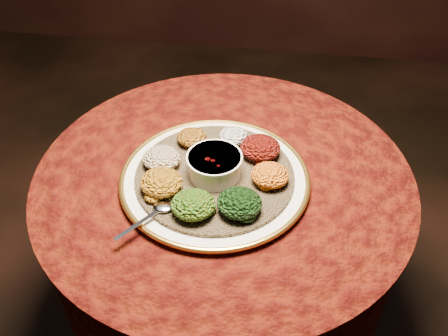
# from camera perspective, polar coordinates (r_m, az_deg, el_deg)

# --- Properties ---
(table) EXTENTS (0.96, 0.96, 0.73)m
(table) POSITION_cam_1_polar(r_m,az_deg,el_deg) (1.39, -0.04, -6.11)
(table) COLOR black
(table) RESTS_ON ground
(platter) EXTENTS (0.55, 0.55, 0.02)m
(platter) POSITION_cam_1_polar(r_m,az_deg,el_deg) (1.23, -1.06, -1.23)
(platter) COLOR white
(platter) RESTS_ON table
(injera) EXTENTS (0.50, 0.50, 0.01)m
(injera) POSITION_cam_1_polar(r_m,az_deg,el_deg) (1.22, -1.07, -0.86)
(injera) COLOR brown
(injera) RESTS_ON platter
(stew_bowl) EXTENTS (0.14, 0.14, 0.06)m
(stew_bowl) POSITION_cam_1_polar(r_m,az_deg,el_deg) (1.20, -1.09, 0.46)
(stew_bowl) COLOR white
(stew_bowl) RESTS_ON injera
(spoon) EXTENTS (0.11, 0.13, 0.01)m
(spoon) POSITION_cam_1_polar(r_m,az_deg,el_deg) (1.14, -7.43, -4.75)
(spoon) COLOR silver
(spoon) RESTS_ON injera
(portion_ayib) EXTENTS (0.08, 0.07, 0.04)m
(portion_ayib) POSITION_cam_1_polar(r_m,az_deg,el_deg) (1.30, 1.09, 3.68)
(portion_ayib) COLOR white
(portion_ayib) RESTS_ON injera
(portion_kitfo) EXTENTS (0.10, 0.10, 0.05)m
(portion_kitfo) POSITION_cam_1_polar(r_m,az_deg,el_deg) (1.26, 4.18, 2.34)
(portion_kitfo) COLOR black
(portion_kitfo) RESTS_ON injera
(portion_tikil) EXTENTS (0.09, 0.09, 0.04)m
(portion_tikil) POSITION_cam_1_polar(r_m,az_deg,el_deg) (1.19, 5.28, -0.81)
(portion_tikil) COLOR #C08010
(portion_tikil) RESTS_ON injera
(portion_gomen) EXTENTS (0.10, 0.10, 0.05)m
(portion_gomen) POSITION_cam_1_polar(r_m,az_deg,el_deg) (1.12, 1.77, -4.02)
(portion_gomen) COLOR black
(portion_gomen) RESTS_ON injera
(portion_mixveg) EXTENTS (0.10, 0.10, 0.05)m
(portion_mixveg) POSITION_cam_1_polar(r_m,az_deg,el_deg) (1.11, -3.55, -4.20)
(portion_mixveg) COLOR #AA330A
(portion_mixveg) RESTS_ON injera
(portion_kik) EXTENTS (0.10, 0.10, 0.05)m
(portion_kik) POSITION_cam_1_polar(r_m,az_deg,el_deg) (1.17, -7.16, -1.64)
(portion_kik) COLOR #B26D0F
(portion_kik) RESTS_ON injera
(portion_timatim) EXTENTS (0.09, 0.09, 0.05)m
(portion_timatim) POSITION_cam_1_polar(r_m,az_deg,el_deg) (1.24, -7.14, 1.11)
(portion_timatim) COLOR maroon
(portion_timatim) RESTS_ON injera
(portion_shiro) EXTENTS (0.08, 0.07, 0.04)m
(portion_shiro) POSITION_cam_1_polar(r_m,az_deg,el_deg) (1.30, -3.70, 3.52)
(portion_shiro) COLOR #964F12
(portion_shiro) RESTS_ON injera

